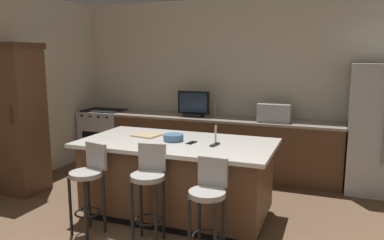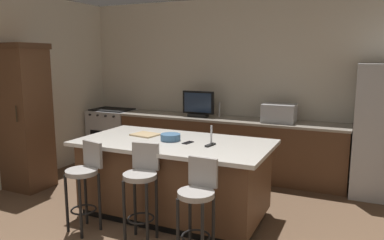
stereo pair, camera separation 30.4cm
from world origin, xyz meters
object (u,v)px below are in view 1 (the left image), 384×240
at_px(tv_remote, 215,145).
at_px(bar_stool_center, 149,185).
at_px(bar_stool_right, 208,201).
at_px(fruit_bowl, 173,137).
at_px(tv_monitor, 194,105).
at_px(bar_stool_left, 89,181).
at_px(kitchen_island, 177,178).
at_px(microwave, 275,112).
at_px(refrigerator, 384,130).
at_px(cutting_board, 146,135).
at_px(cell_phone, 192,143).
at_px(cabinet_tower, 18,116).
at_px(range_oven, 105,135).

bearing_deg(tv_remote, bar_stool_center, -116.95).
height_order(bar_stool_right, fruit_bowl, fruit_bowl).
xyz_separation_m(tv_monitor, bar_stool_left, (-0.25, -2.46, -0.53)).
distance_m(kitchen_island, microwave, 2.04).
xyz_separation_m(refrigerator, bar_stool_right, (-1.71, -2.50, -0.33)).
bearing_deg(tv_remote, refrigerator, 52.53).
distance_m(tv_monitor, tv_remote, 1.99).
distance_m(kitchen_island, cutting_board, 0.67).
distance_m(microwave, bar_stool_left, 2.99).
relative_size(kitchen_island, bar_stool_left, 2.31).
height_order(microwave, cell_phone, microwave).
relative_size(bar_stool_right, fruit_bowl, 4.07).
bearing_deg(refrigerator, kitchen_island, -143.97).
distance_m(tv_monitor, bar_stool_right, 2.78).
height_order(cabinet_tower, cell_phone, cabinet_tower).
distance_m(cell_phone, tv_remote, 0.28).
bearing_deg(microwave, cutting_board, -129.28).
xyz_separation_m(tv_monitor, tv_remote, (0.92, -1.76, -0.19)).
xyz_separation_m(kitchen_island, fruit_bowl, (-0.05, 0.00, 0.48)).
bearing_deg(kitchen_island, bar_stool_center, -90.38).
relative_size(bar_stool_left, bar_stool_right, 1.02).
relative_size(bar_stool_center, fruit_bowl, 4.30).
height_order(range_oven, fruit_bowl, fruit_bowl).
bearing_deg(tv_monitor, refrigerator, 0.13).
bearing_deg(microwave, cabinet_tower, -150.91).
height_order(bar_stool_left, cell_phone, bar_stool_left).
xyz_separation_m(range_oven, bar_stool_center, (2.19, -2.46, 0.15)).
bearing_deg(bar_stool_right, cutting_board, 142.40).
bearing_deg(microwave, tv_remote, -101.98).
bearing_deg(bar_stool_center, refrigerator, 37.78).
relative_size(kitchen_island, refrigerator, 1.26).
bearing_deg(bar_stool_right, kitchen_island, 131.35).
distance_m(bar_stool_center, bar_stool_right, 0.66).
bearing_deg(refrigerator, microwave, 178.25).
distance_m(refrigerator, bar_stool_center, 3.39).
xyz_separation_m(kitchen_island, range_oven, (-2.19, 1.76, 0.00)).
height_order(cabinet_tower, bar_stool_center, cabinet_tower).
xyz_separation_m(range_oven, tv_remote, (2.67, -1.81, 0.45)).
distance_m(refrigerator, cell_phone, 2.78).
bearing_deg(fruit_bowl, cutting_board, 163.16).
relative_size(cabinet_tower, tv_remote, 12.14).
bearing_deg(cutting_board, bar_stool_left, -104.05).
distance_m(range_oven, bar_stool_left, 2.93).
height_order(bar_stool_center, tv_remote, bar_stool_center).
xyz_separation_m(microwave, tv_remote, (-0.38, -1.81, -0.13)).
xyz_separation_m(refrigerator, bar_stool_left, (-3.05, -2.47, -0.31)).
distance_m(bar_stool_center, cutting_board, 1.01).
relative_size(range_oven, bar_stool_right, 0.98).
xyz_separation_m(fruit_bowl, tv_remote, (0.52, -0.05, -0.03)).
xyz_separation_m(bar_stool_left, cell_phone, (0.89, 0.73, 0.33)).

